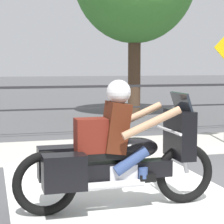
{
  "coord_description": "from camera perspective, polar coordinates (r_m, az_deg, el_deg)",
  "views": [
    {
      "loc": [
        -3.09,
        -5.32,
        1.74
      ],
      "look_at": [
        -1.34,
        0.97,
        1.03
      ],
      "focal_mm": 70.0,
      "sensor_mm": 36.0,
      "label": 1
    }
  ],
  "objects": [
    {
      "name": "ground_plane",
      "position": [
        6.39,
        14.21,
        -9.8
      ],
      "size": [
        120.0,
        120.0,
        0.0
      ],
      "primitive_type": "plane",
      "color": "#4C4C4F"
    },
    {
      "name": "sidewalk_band",
      "position": [
        9.41,
        3.87,
        -4.45
      ],
      "size": [
        44.0,
        2.4,
        0.01
      ],
      "primitive_type": "cube",
      "color": "#B7B2A8",
      "rests_on": "ground"
    },
    {
      "name": "crosswalk_band",
      "position": [
        5.66,
        2.27,
        -11.7
      ],
      "size": [
        2.97,
        6.0,
        0.01
      ],
      "primitive_type": "cube",
      "color": "silver",
      "rests_on": "ground"
    },
    {
      "name": "fence_railing",
      "position": [
        10.86,
        0.99,
        2.16
      ],
      "size": [
        36.0,
        0.05,
        1.24
      ],
      "color": "#232326",
      "rests_on": "ground"
    },
    {
      "name": "motorcycle",
      "position": [
        5.24,
        0.54,
        -5.45
      ],
      "size": [
        2.51,
        0.76,
        1.57
      ],
      "rotation": [
        0.0,
        0.0,
        0.02
      ],
      "color": "black",
      "rests_on": "ground"
    }
  ]
}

